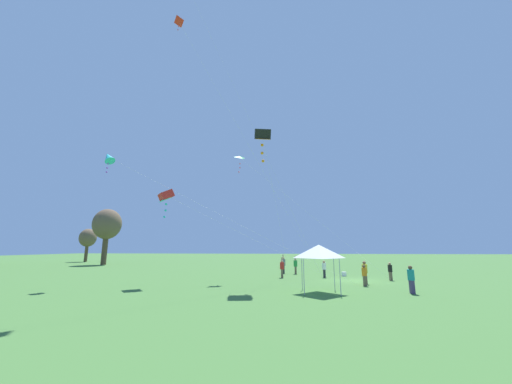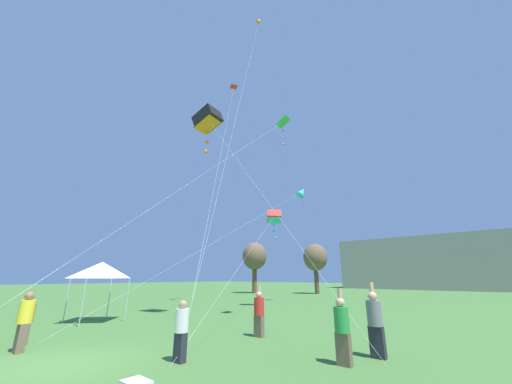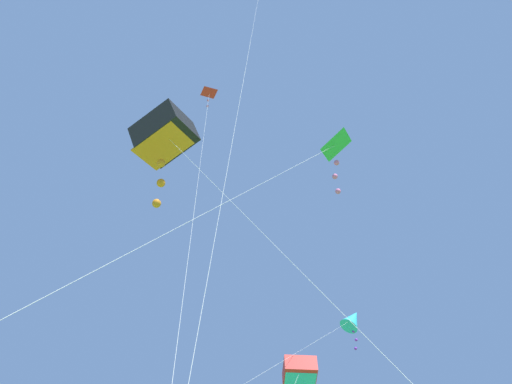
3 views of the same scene
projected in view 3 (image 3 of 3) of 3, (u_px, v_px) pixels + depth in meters
name	position (u px, v px, depth m)	size (l,w,h in m)	color
kite_cyan_diamond_0	(353.00, 320.00, 26.06)	(1.97, 21.65, 11.43)	silver
kite_green_delta_2	(333.00, 147.00, 16.57)	(1.30, 14.52, 12.34)	silver
kite_black_box_3	(164.00, 136.00, 17.25)	(11.73, 2.92, 13.37)	silver
kite_red_delta_4	(209.00, 94.00, 27.77)	(10.61, 12.19, 21.19)	silver
kite_red_box_5	(300.00, 373.00, 20.41)	(7.82, 14.99, 7.77)	silver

